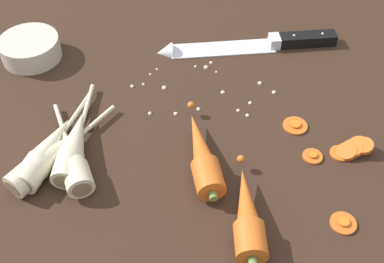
{
  "coord_description": "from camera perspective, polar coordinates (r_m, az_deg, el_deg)",
  "views": [
    {
      "loc": [
        -1.48,
        -52.42,
        56.16
      ],
      "look_at": [
        0.0,
        -2.0,
        1.5
      ],
      "focal_mm": 44.22,
      "sensor_mm": 36.0,
      "label": 1
    }
  ],
  "objects": [
    {
      "name": "ground_plane",
      "position": [
        0.78,
        -0.04,
        -0.66
      ],
      "size": [
        120.0,
        90.0,
        4.0
      ],
      "primitive_type": "cube",
      "color": "#332116"
    },
    {
      "name": "carrot_slice_stray_near",
      "position": [
        0.69,
        17.8,
        -10.41
      ],
      "size": [
        3.64,
        3.64,
        0.7
      ],
      "color": "#D6601E",
      "rests_on": "ground_plane"
    },
    {
      "name": "parsnip_mid_left",
      "position": [
        0.74,
        -14.04,
        -1.6
      ],
      "size": [
        4.9,
        21.7,
        4.0
      ],
      "color": "beige",
      "rests_on": "ground_plane"
    },
    {
      "name": "parsnip_back",
      "position": [
        0.73,
        -16.91,
        -3.04
      ],
      "size": [
        14.55,
        18.39,
        4.0
      ],
      "color": "beige",
      "rests_on": "ground_plane"
    },
    {
      "name": "whole_carrot_second",
      "position": [
        0.65,
        6.69,
        -9.93
      ],
      "size": [
        4.24,
        17.68,
        4.2
      ],
      "color": "#D6601E",
      "rests_on": "ground_plane"
    },
    {
      "name": "carrot_slice_stray_far",
      "position": [
        0.79,
        12.39,
        0.59
      ],
      "size": [
        4.01,
        4.01,
        0.7
      ],
      "color": "#D6601E",
      "rests_on": "ground_plane"
    },
    {
      "name": "whole_carrot",
      "position": [
        0.71,
        1.22,
        -2.78
      ],
      "size": [
        6.5,
        19.37,
        4.2
      ],
      "color": "#D6601E",
      "rests_on": "ground_plane"
    },
    {
      "name": "carrot_slice_stack",
      "position": [
        0.77,
        18.79,
        -1.99
      ],
      "size": [
        6.64,
        3.98,
        2.59
      ],
      "color": "#D6601E",
      "rests_on": "ground_plane"
    },
    {
      "name": "mince_crumbs",
      "position": [
        0.83,
        1.64,
        5.22
      ],
      "size": [
        25.65,
        14.66,
        0.9
      ],
      "color": "beige",
      "rests_on": "ground_plane"
    },
    {
      "name": "parsnip_mid_right",
      "position": [
        0.74,
        -17.08,
        -2.23
      ],
      "size": [
        9.22,
        20.59,
        4.0
      ],
      "color": "beige",
      "rests_on": "ground_plane"
    },
    {
      "name": "carrot_slice_stray_mid",
      "position": [
        0.75,
        14.35,
        -2.83
      ],
      "size": [
        3.09,
        3.09,
        0.7
      ],
      "color": "#D6601E",
      "rests_on": "ground_plane"
    },
    {
      "name": "prep_bowl",
      "position": [
        0.94,
        -18.94,
        9.53
      ],
      "size": [
        11.0,
        11.0,
        4.0
      ],
      "color": "beige",
      "rests_on": "ground_plane"
    },
    {
      "name": "chefs_knife",
      "position": [
        0.93,
        6.35,
        10.31
      ],
      "size": [
        34.85,
        5.87,
        4.18
      ],
      "color": "silver",
      "rests_on": "ground_plane"
    },
    {
      "name": "parsnip_front",
      "position": [
        0.72,
        -14.3,
        -3.12
      ],
      "size": [
        9.04,
        18.87,
        4.0
      ],
      "color": "beige",
      "rests_on": "ground_plane"
    }
  ]
}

